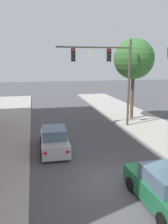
% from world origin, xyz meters
% --- Properties ---
extents(ground_plane, '(120.00, 120.00, 0.00)m').
position_xyz_m(ground_plane, '(0.00, 0.00, 0.00)').
color(ground_plane, '#4C4C51').
extents(traffic_signal_mast, '(6.42, 0.38, 7.50)m').
position_xyz_m(traffic_signal_mast, '(2.80, 9.17, 5.33)').
color(traffic_signal_mast, '#514C47').
rests_on(traffic_signal_mast, sidewalk_right).
extents(car_lead_silver, '(1.91, 4.27, 1.60)m').
position_xyz_m(car_lead_silver, '(-2.42, 4.80, 0.72)').
color(car_lead_silver, '#B7B7BC').
rests_on(car_lead_silver, ground).
extents(car_following_green, '(1.92, 4.28, 1.60)m').
position_xyz_m(car_following_green, '(1.39, -2.17, 0.72)').
color(car_following_green, '#1E663D').
rests_on(car_following_green, ground).
extents(street_tree_second, '(3.88, 3.88, 7.85)m').
position_xyz_m(street_tree_second, '(5.99, 11.44, 6.03)').
color(street_tree_second, brown).
rests_on(street_tree_second, sidewalk_right).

